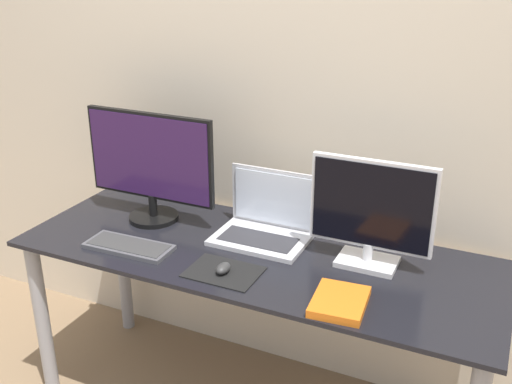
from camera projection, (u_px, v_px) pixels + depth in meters
name	position (u px, v px, depth m)	size (l,w,h in m)	color
wall_back	(297.00, 105.00, 2.45)	(7.00, 0.05, 2.50)	beige
desk	(255.00, 282.00, 2.34)	(1.85, 0.68, 0.77)	black
monitor_left	(150.00, 164.00, 2.47)	(0.58, 0.21, 0.47)	black
monitor_right	(371.00, 213.00, 2.12)	(0.45, 0.15, 0.40)	silver
laptop	(265.00, 222.00, 2.39)	(0.37, 0.26, 0.26)	silver
keyboard	(129.00, 246.00, 2.31)	(0.35, 0.15, 0.02)	#4C4C51
mousepad	(224.00, 272.00, 2.14)	(0.26, 0.19, 0.00)	black
mouse	(223.00, 268.00, 2.12)	(0.04, 0.07, 0.04)	#333333
book	(340.00, 302.00, 1.94)	(0.19, 0.23, 0.03)	orange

